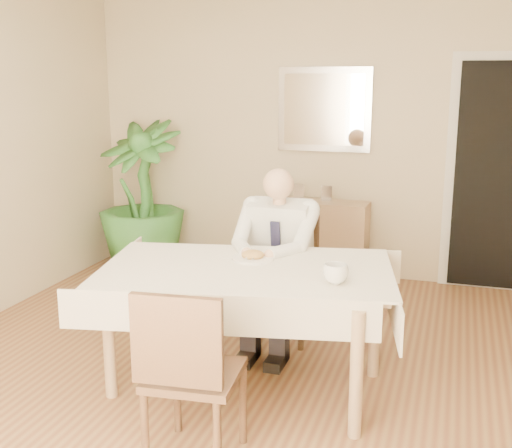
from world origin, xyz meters
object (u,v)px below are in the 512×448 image
(sideboard, at_px, (318,239))
(chair_near, at_px, (188,368))
(seated_man, at_px, (274,252))
(potted_palm, at_px, (141,197))
(dining_table, at_px, (246,281))
(coffee_mug, at_px, (336,274))
(chair_far, at_px, (285,263))

(sideboard, bearing_deg, chair_near, -87.13)
(seated_man, height_order, sideboard, seated_man)
(potted_palm, bearing_deg, seated_man, -39.10)
(dining_table, height_order, sideboard, dining_table)
(sideboard, relative_size, potted_palm, 0.63)
(seated_man, bearing_deg, sideboard, 91.82)
(seated_man, height_order, potted_palm, potted_palm)
(dining_table, xyz_separation_m, potted_palm, (-1.72, 1.99, 0.05))
(dining_table, relative_size, chair_near, 2.10)
(chair_near, xyz_separation_m, coffee_mug, (0.56, 0.74, 0.30))
(potted_palm, bearing_deg, chair_near, -58.97)
(coffee_mug, xyz_separation_m, sideboard, (-0.61, 2.38, -0.44))
(chair_near, xyz_separation_m, sideboard, (-0.05, 3.13, -0.15))
(seated_man, relative_size, coffee_mug, 9.19)
(sideboard, bearing_deg, chair_far, -85.84)
(seated_man, bearing_deg, chair_far, 90.00)
(dining_table, distance_m, chair_far, 0.90)
(seated_man, xyz_separation_m, sideboard, (-0.05, 1.67, -0.33))
(chair_far, bearing_deg, dining_table, -84.54)
(potted_palm, bearing_deg, chair_far, -32.74)
(sideboard, height_order, potted_palm, potted_palm)
(chair_far, bearing_deg, sideboard, 97.67)
(chair_near, relative_size, sideboard, 1.00)
(chair_far, bearing_deg, chair_near, -84.63)
(dining_table, bearing_deg, seated_man, 78.95)
(sideboard, xyz_separation_m, potted_palm, (-1.67, -0.26, 0.36))
(chair_far, height_order, coffee_mug, chair_far)
(dining_table, xyz_separation_m, chair_near, (-0.00, -0.87, -0.16))
(dining_table, bearing_deg, sideboard, 80.29)
(seated_man, xyz_separation_m, potted_palm, (-1.72, 1.40, 0.03))
(chair_far, distance_m, sideboard, 1.38)
(sideboard, bearing_deg, potted_palm, -169.07)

